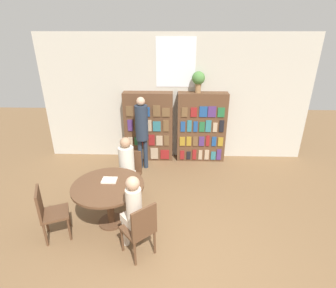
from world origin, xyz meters
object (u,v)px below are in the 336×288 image
(flower_vase, at_px, (198,79))
(librarian_standing, at_px, (142,126))
(bookshelf_right, at_px, (201,127))
(seated_reader_right, at_px, (132,209))
(reading_table, at_px, (108,192))
(seated_reader_left, at_px, (126,165))
(chair_far_side, at_px, (141,228))
(chair_near_camera, at_px, (49,211))
(bookshelf_left, at_px, (149,127))
(chair_left_side, at_px, (130,171))

(flower_vase, relative_size, librarian_standing, 0.28)
(bookshelf_right, relative_size, seated_reader_right, 1.35)
(bookshelf_right, relative_size, reading_table, 1.46)
(reading_table, distance_m, seated_reader_left, 0.75)
(chair_far_side, height_order, seated_reader_left, seated_reader_left)
(reading_table, bearing_deg, chair_near_camera, -156.81)
(reading_table, height_order, librarian_standing, librarian_standing)
(bookshelf_left, bearing_deg, chair_near_camera, -114.19)
(chair_near_camera, distance_m, seated_reader_right, 1.36)
(chair_left_side, height_order, seated_reader_left, seated_reader_left)
(chair_near_camera, bearing_deg, chair_far_side, 54.00)
(bookshelf_right, distance_m, flower_vase, 1.16)
(seated_reader_right, bearing_deg, reading_table, 90.00)
(bookshelf_left, bearing_deg, chair_left_side, -98.03)
(reading_table, xyz_separation_m, chair_far_side, (0.61, -0.69, -0.12))
(flower_vase, height_order, chair_left_side, flower_vase)
(bookshelf_right, height_order, chair_left_side, bookshelf_right)
(bookshelf_right, xyz_separation_m, chair_near_camera, (-2.56, -2.83, -0.34))
(bookshelf_left, height_order, seated_reader_right, bookshelf_left)
(flower_vase, bearing_deg, bookshelf_left, -179.75)
(flower_vase, bearing_deg, chair_near_camera, -130.63)
(bookshelf_right, bearing_deg, seated_reader_right, -112.17)
(seated_reader_left, bearing_deg, librarian_standing, -84.49)
(bookshelf_right, relative_size, chair_left_side, 1.89)
(seated_reader_left, height_order, librarian_standing, librarian_standing)
(chair_far_side, bearing_deg, flower_vase, 31.59)
(chair_near_camera, relative_size, seated_reader_left, 0.71)
(chair_near_camera, relative_size, seated_reader_right, 0.71)
(seated_reader_left, bearing_deg, reading_table, 90.00)
(librarian_standing, bearing_deg, bookshelf_right, 19.83)
(flower_vase, distance_m, chair_near_camera, 4.02)
(reading_table, relative_size, librarian_standing, 0.68)
(chair_near_camera, height_order, chair_left_side, same)
(bookshelf_left, height_order, seated_reader_left, bookshelf_left)
(bookshelf_right, bearing_deg, librarian_standing, -160.17)
(chair_left_side, bearing_deg, chair_near_camera, 63.00)
(bookshelf_left, height_order, bookshelf_right, same)
(reading_table, xyz_separation_m, seated_reader_right, (0.48, -0.55, 0.09))
(chair_far_side, distance_m, seated_reader_right, 0.28)
(reading_table, distance_m, chair_left_side, 0.93)
(bookshelf_left, xyz_separation_m, flower_vase, (1.16, 0.00, 1.16))
(flower_vase, distance_m, reading_table, 3.24)
(chair_far_side, relative_size, librarian_standing, 0.53)
(chair_far_side, bearing_deg, bookshelf_left, 52.08)
(chair_left_side, xyz_separation_m, seated_reader_right, (0.28, -1.45, 0.20))
(reading_table, height_order, chair_far_side, chair_far_side)
(bookshelf_left, bearing_deg, chair_far_side, -86.73)
(chair_left_side, relative_size, seated_reader_left, 0.71)
(bookshelf_left, bearing_deg, librarian_standing, -101.47)
(flower_vase, height_order, chair_near_camera, flower_vase)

